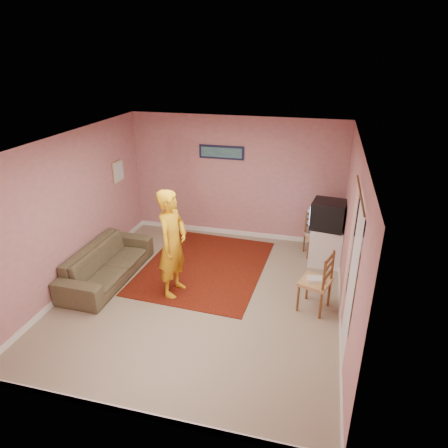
% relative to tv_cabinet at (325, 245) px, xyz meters
% --- Properties ---
extents(ground, '(5.00, 5.00, 0.00)m').
position_rel_tv_cabinet_xyz_m(ground, '(-1.95, -1.66, -0.37)').
color(ground, gray).
rests_on(ground, ground).
extents(wall_back, '(4.50, 0.02, 2.60)m').
position_rel_tv_cabinet_xyz_m(wall_back, '(-1.95, 0.84, 0.93)').
color(wall_back, tan).
rests_on(wall_back, ground).
extents(wall_front, '(4.50, 0.02, 2.60)m').
position_rel_tv_cabinet_xyz_m(wall_front, '(-1.95, -4.16, 0.93)').
color(wall_front, tan).
rests_on(wall_front, ground).
extents(wall_left, '(0.02, 5.00, 2.60)m').
position_rel_tv_cabinet_xyz_m(wall_left, '(-4.20, -1.66, 0.93)').
color(wall_left, tan).
rests_on(wall_left, ground).
extents(wall_right, '(0.02, 5.00, 2.60)m').
position_rel_tv_cabinet_xyz_m(wall_right, '(0.30, -1.66, 0.93)').
color(wall_right, tan).
rests_on(wall_right, ground).
extents(ceiling, '(4.50, 5.00, 0.02)m').
position_rel_tv_cabinet_xyz_m(ceiling, '(-1.95, -1.66, 2.23)').
color(ceiling, white).
rests_on(ceiling, wall_back).
extents(baseboard_back, '(4.50, 0.02, 0.10)m').
position_rel_tv_cabinet_xyz_m(baseboard_back, '(-1.95, 0.83, -0.32)').
color(baseboard_back, white).
rests_on(baseboard_back, ground).
extents(baseboard_front, '(4.50, 0.02, 0.10)m').
position_rel_tv_cabinet_xyz_m(baseboard_front, '(-1.95, -4.15, -0.32)').
color(baseboard_front, white).
rests_on(baseboard_front, ground).
extents(baseboard_left, '(0.02, 5.00, 0.10)m').
position_rel_tv_cabinet_xyz_m(baseboard_left, '(-4.19, -1.66, -0.32)').
color(baseboard_left, white).
rests_on(baseboard_left, ground).
extents(baseboard_right, '(0.02, 5.00, 0.10)m').
position_rel_tv_cabinet_xyz_m(baseboard_right, '(0.29, -1.66, -0.32)').
color(baseboard_right, white).
rests_on(baseboard_right, ground).
extents(window, '(0.01, 1.10, 1.50)m').
position_rel_tv_cabinet_xyz_m(window, '(0.29, -2.56, 1.08)').
color(window, black).
rests_on(window, wall_right).
extents(curtain_sheer, '(0.01, 0.75, 2.10)m').
position_rel_tv_cabinet_xyz_m(curtain_sheer, '(0.28, -2.71, 0.88)').
color(curtain_sheer, silver).
rests_on(curtain_sheer, wall_right).
extents(curtain_floral, '(0.01, 0.35, 2.10)m').
position_rel_tv_cabinet_xyz_m(curtain_floral, '(0.26, -2.01, 0.88)').
color(curtain_floral, beige).
rests_on(curtain_floral, wall_right).
extents(curtain_rod, '(0.02, 1.40, 0.02)m').
position_rel_tv_cabinet_xyz_m(curtain_rod, '(0.25, -2.56, 1.95)').
color(curtain_rod, brown).
rests_on(curtain_rod, wall_right).
extents(picture_back, '(0.95, 0.04, 0.28)m').
position_rel_tv_cabinet_xyz_m(picture_back, '(-2.25, 0.81, 1.48)').
color(picture_back, '#121633').
rests_on(picture_back, wall_back).
extents(picture_left, '(0.04, 0.38, 0.42)m').
position_rel_tv_cabinet_xyz_m(picture_left, '(-4.17, -0.06, 1.18)').
color(picture_left, '#CBBD8B').
rests_on(picture_left, wall_left).
extents(area_rug, '(2.31, 2.82, 0.01)m').
position_rel_tv_cabinet_xyz_m(area_rug, '(-2.19, -0.73, -0.37)').
color(area_rug, black).
rests_on(area_rug, ground).
extents(tv_cabinet, '(0.59, 0.54, 0.75)m').
position_rel_tv_cabinet_xyz_m(tv_cabinet, '(0.00, 0.00, 0.00)').
color(tv_cabinet, silver).
rests_on(tv_cabinet, ground).
extents(crt_tv, '(0.67, 0.61, 0.52)m').
position_rel_tv_cabinet_xyz_m(crt_tv, '(-0.01, 0.00, 0.63)').
color(crt_tv, black).
rests_on(crt_tv, tv_cabinet).
extents(chair_a, '(0.49, 0.47, 0.47)m').
position_rel_tv_cabinet_xyz_m(chair_a, '(-0.20, 0.28, 0.15)').
color(chair_a, tan).
rests_on(chair_a, ground).
extents(dvd_player, '(0.41, 0.34, 0.06)m').
position_rel_tv_cabinet_xyz_m(dvd_player, '(-0.20, 0.28, 0.10)').
color(dvd_player, silver).
rests_on(dvd_player, chair_a).
extents(blue_throw, '(0.38, 0.05, 0.40)m').
position_rel_tv_cabinet_xyz_m(blue_throw, '(-0.20, 0.47, 0.32)').
color(blue_throw, '#8AB2E2').
rests_on(blue_throw, chair_a).
extents(chair_b, '(0.55, 0.56, 0.54)m').
position_rel_tv_cabinet_xyz_m(chair_b, '(-0.13, -1.56, 0.24)').
color(chair_b, tan).
rests_on(chair_b, ground).
extents(game_console, '(0.27, 0.21, 0.05)m').
position_rel_tv_cabinet_xyz_m(game_console, '(-0.13, -1.56, 0.16)').
color(game_console, silver).
rests_on(game_console, chair_b).
extents(sofa, '(0.86, 2.10, 0.61)m').
position_rel_tv_cabinet_xyz_m(sofa, '(-3.75, -1.53, -0.07)').
color(sofa, brown).
rests_on(sofa, ground).
extents(person, '(0.51, 0.72, 1.84)m').
position_rel_tv_cabinet_xyz_m(person, '(-2.43, -1.66, 0.54)').
color(person, gold).
rests_on(person, ground).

